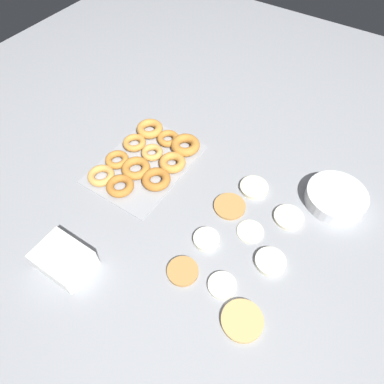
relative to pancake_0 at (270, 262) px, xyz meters
name	(u,v)px	position (x,y,z in m)	size (l,w,h in m)	color
ground_plane	(213,222)	(-0.03, -0.22, -0.01)	(3.00, 3.00, 0.00)	gray
pancake_0	(270,262)	(0.00, 0.00, 0.00)	(0.09, 0.09, 0.02)	silver
pancake_1	(250,231)	(-0.06, -0.10, 0.00)	(0.09, 0.09, 0.01)	beige
pancake_2	(254,188)	(-0.23, -0.17, 0.00)	(0.10, 0.10, 0.01)	beige
pancake_3	(183,271)	(0.17, -0.20, 0.00)	(0.09, 0.09, 0.01)	#B27F42
pancake_4	(222,285)	(0.14, -0.08, 0.00)	(0.08, 0.08, 0.01)	silver
pancake_5	(206,239)	(0.04, -0.20, 0.00)	(0.08, 0.08, 0.02)	silver
pancake_6	(289,217)	(-0.18, -0.02, 0.00)	(0.10, 0.10, 0.01)	beige
pancake_7	(230,206)	(-0.11, -0.20, 0.00)	(0.11, 0.11, 0.01)	#B27F42
pancake_8	(242,320)	(0.20, 0.01, 0.00)	(0.12, 0.12, 0.01)	tan
donut_tray	(148,159)	(-0.12, -0.56, 0.01)	(0.41, 0.29, 0.04)	#93969B
batter_bowl	(336,197)	(-0.33, 0.08, 0.02)	(0.20, 0.20, 0.05)	white
container_stack	(64,260)	(0.34, -0.51, 0.03)	(0.12, 0.16, 0.07)	white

